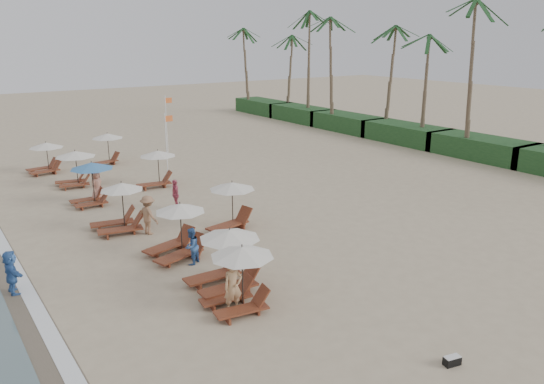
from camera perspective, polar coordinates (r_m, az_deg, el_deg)
ground at (r=23.52m, az=4.51°, el=-6.09°), size 160.00×160.00×0.00m
shrub_hedge at (r=48.25m, az=14.19°, el=6.10°), size 3.20×53.00×1.60m
palm_row at (r=48.10m, az=14.06°, el=17.00°), size 7.00×52.00×12.30m
lounger_station_0 at (r=18.12m, az=-3.75°, el=-9.21°), size 2.47×2.18×2.23m
lounger_station_1 at (r=19.65m, az=-5.25°, el=-7.50°), size 2.74×2.26×2.23m
lounger_station_2 at (r=22.69m, az=-10.38°, el=-4.44°), size 2.71×2.55×2.28m
lounger_station_3 at (r=26.22m, az=-16.22°, el=-1.91°), size 2.59×2.29×2.35m
lounger_station_4 at (r=30.67m, az=-18.94°, el=1.05°), size 2.45×2.33×2.39m
lounger_station_5 at (r=34.97m, az=-20.50°, el=2.57°), size 2.58×2.45×2.21m
lounger_station_6 at (r=39.24m, az=-23.24°, el=3.40°), size 2.57×2.25×2.08m
inland_station_0 at (r=25.53m, az=-4.55°, el=-1.22°), size 2.89×2.24×2.22m
inland_station_1 at (r=33.40m, az=-12.34°, el=2.74°), size 2.80×2.24×2.22m
inland_station_2 at (r=40.37m, az=-17.36°, el=4.79°), size 2.68×2.24×2.22m
beachgoer_near at (r=18.07m, az=-4.20°, el=-10.10°), size 0.70×0.49×1.84m
beachgoer_mid_a at (r=21.91m, az=-8.65°, el=-5.78°), size 0.95×0.89×1.54m
beachgoer_mid_b at (r=25.53m, az=-13.13°, el=-2.41°), size 1.01×1.36×1.87m
beachgoer_far_a at (r=28.91m, az=-10.33°, el=-0.26°), size 0.61×1.04×1.66m
beachgoer_far_b at (r=31.46m, az=-18.33°, el=0.69°), size 1.03×1.06×1.84m
waterline_walker at (r=21.43m, az=-26.17°, el=-7.72°), size 0.58×1.56×1.65m
duffel_bag at (r=16.57m, az=18.74°, el=-16.74°), size 0.53×0.34×0.27m
flag_pole_near at (r=36.76m, az=-11.24°, el=5.54°), size 0.59×0.08×4.07m
flag_pole_far at (r=42.26m, az=-11.22°, el=7.33°), size 0.59×0.08×4.65m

